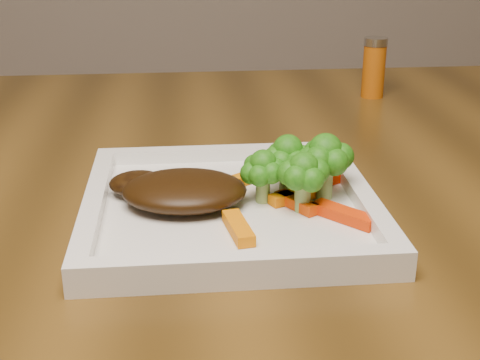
{
  "coord_description": "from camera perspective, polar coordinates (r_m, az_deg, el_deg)",
  "views": [
    {
      "loc": [
        -0.26,
        -0.83,
        1.02
      ],
      "look_at": [
        -0.2,
        -0.25,
        0.79
      ],
      "focal_mm": 50.0,
      "sensor_mm": 36.0,
      "label": 1
    }
  ],
  "objects": [
    {
      "name": "broccoli_1",
      "position": [
        0.64,
        7.24,
        1.16
      ],
      "size": [
        0.07,
        0.07,
        0.06
      ],
      "primitive_type": null,
      "rotation": [
        0.0,
        0.0,
        0.17
      ],
      "color": "#1E7413",
      "rests_on": "plate"
    },
    {
      "name": "steak",
      "position": [
        0.63,
        -4.75,
        -0.89
      ],
      "size": [
        0.12,
        0.1,
        0.03
      ],
      "primitive_type": "ellipsoid",
      "rotation": [
        0.0,
        0.0,
        -0.07
      ],
      "color": "black",
      "rests_on": "plate"
    },
    {
      "name": "broccoli_3",
      "position": [
        0.63,
        1.98,
        0.75
      ],
      "size": [
        0.06,
        0.06,
        0.06
      ],
      "primitive_type": null,
      "rotation": [
        0.0,
        0.0,
        -0.34
      ],
      "color": "#225D0F",
      "rests_on": "plate"
    },
    {
      "name": "carrot_6",
      "position": [
        0.64,
        4.57,
        -1.37
      ],
      "size": [
        0.05,
        0.03,
        0.01
      ],
      "primitive_type": "cube",
      "rotation": [
        0.0,
        0.0,
        0.45
      ],
      "color": "orange",
      "rests_on": "plate"
    },
    {
      "name": "broccoli_2",
      "position": [
        0.61,
        5.41,
        -0.09
      ],
      "size": [
        0.06,
        0.06,
        0.06
      ],
      "primitive_type": null,
      "rotation": [
        0.0,
        0.0,
        -0.24
      ],
      "color": "#247012",
      "rests_on": "plate"
    },
    {
      "name": "plate",
      "position": [
        0.63,
        -0.9,
        -2.63
      ],
      "size": [
        0.27,
        0.27,
        0.01
      ],
      "primitive_type": "cube",
      "color": "white",
      "rests_on": "dining_table"
    },
    {
      "name": "carrot_3",
      "position": [
        0.69,
        7.72,
        0.13
      ],
      "size": [
        0.05,
        0.04,
        0.01
      ],
      "primitive_type": "cube",
      "rotation": [
        0.0,
        0.0,
        0.57
      ],
      "color": "#FF3004",
      "rests_on": "plate"
    },
    {
      "name": "spice_shaker",
      "position": [
        1.06,
        11.36,
        9.39
      ],
      "size": [
        0.04,
        0.04,
        0.09
      ],
      "primitive_type": "cylinder",
      "rotation": [
        0.0,
        0.0,
        -0.27
      ],
      "color": "#B15209",
      "rests_on": "dining_table"
    },
    {
      "name": "carrot_4",
      "position": [
        0.68,
        0.74,
        0.23
      ],
      "size": [
        0.05,
        0.04,
        0.01
      ],
      "primitive_type": "cube",
      "rotation": [
        0.0,
        0.0,
        0.62
      ],
      "color": "#CE6E03",
      "rests_on": "plate"
    },
    {
      "name": "carrot_5",
      "position": [
        0.63,
        4.83,
        -1.95
      ],
      "size": [
        0.04,
        0.05,
        0.01
      ],
      "primitive_type": "cube",
      "rotation": [
        0.0,
        0.0,
        -0.99
      ],
      "color": "#D33C03",
      "rests_on": "plate"
    },
    {
      "name": "broccoli_0",
      "position": [
        0.65,
        4.09,
        1.83
      ],
      "size": [
        0.06,
        0.06,
        0.07
      ],
      "primitive_type": null,
      "rotation": [
        0.0,
        0.0,
        0.15
      ],
      "color": "#246210",
      "rests_on": "plate"
    },
    {
      "name": "carrot_1",
      "position": [
        0.61,
        8.87,
        -2.93
      ],
      "size": [
        0.05,
        0.06,
        0.01
      ],
      "primitive_type": "cube",
      "rotation": [
        0.0,
        0.0,
        -0.83
      ],
      "color": "red",
      "rests_on": "plate"
    },
    {
      "name": "carrot_2",
      "position": [
        0.57,
        -0.14,
        -4.11
      ],
      "size": [
        0.02,
        0.06,
        0.01
      ],
      "primitive_type": "cube",
      "rotation": [
        0.0,
        0.0,
        1.73
      ],
      "color": "orange",
      "rests_on": "plate"
    }
  ]
}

